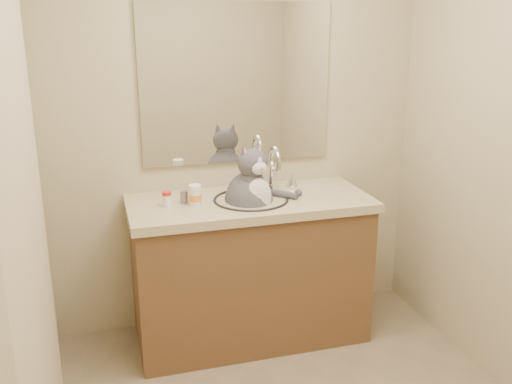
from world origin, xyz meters
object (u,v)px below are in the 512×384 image
grey_canister (184,197)px  pill_bottle_orange (195,196)px  cat (250,198)px  pill_bottle_redcap (167,199)px

grey_canister → pill_bottle_orange: bearing=-51.9°
pill_bottle_orange → grey_canister: size_ratio=1.68×
cat → pill_bottle_orange: bearing=163.3°
pill_bottle_redcap → grey_canister: bearing=21.3°
cat → grey_canister: (-0.35, 0.06, 0.02)m
pill_bottle_redcap → grey_canister: size_ratio=1.21×
pill_bottle_redcap → cat: bearing=-2.4°
pill_bottle_redcap → grey_canister: pill_bottle_redcap is taller
pill_bottle_redcap → pill_bottle_orange: size_ratio=0.72×
pill_bottle_orange → grey_canister: pill_bottle_orange is taller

